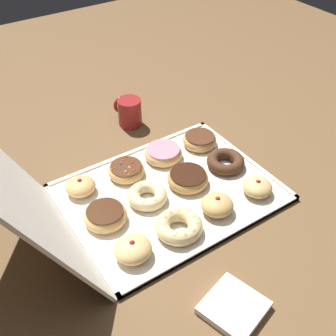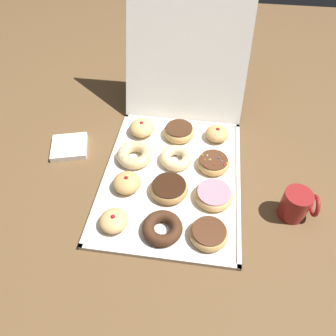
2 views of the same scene
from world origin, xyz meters
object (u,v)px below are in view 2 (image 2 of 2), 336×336
Objects in this scene: sprinkle_donut_8 at (213,163)px; chocolate_frosted_donut_10 at (180,132)px; jelly_filled_donut_9 at (142,128)px; jelly_filled_donut_11 at (217,134)px; pink_frosted_donut_5 at (214,195)px; cruller_donut_6 at (135,155)px; chocolate_cake_ring_donut_1 at (163,228)px; jelly_filled_donut_0 at (114,221)px; chocolate_frosted_donut_2 at (209,233)px; chocolate_frosted_donut_4 at (169,188)px; napkin_stack at (69,147)px; coffee_mug at (296,204)px; cruller_donut_7 at (176,158)px; jelly_filled_donut_3 at (127,183)px; donut_box at (172,178)px.

sprinkle_donut_8 is 0.95× the size of chocolate_frosted_donut_10.
jelly_filled_donut_9 is 0.27m from jelly_filled_donut_11.
cruller_donut_6 is (-0.27, 0.13, 0.00)m from pink_frosted_donut_5.
pink_frosted_donut_5 reaches higher than chocolate_cake_ring_donut_1.
jelly_filled_donut_0 reaches higher than chocolate_frosted_donut_2.
chocolate_frosted_donut_4 is at bearing -62.19° from jelly_filled_donut_9.
chocolate_cake_ring_donut_1 is at bearing -62.74° from cruller_donut_6.
napkin_stack is at bearing 142.63° from chocolate_cake_ring_donut_1.
chocolate_frosted_donut_2 is 0.41m from jelly_filled_donut_11.
sprinkle_donut_8 is 1.07× the size of coffee_mug.
jelly_filled_donut_0 is 0.74× the size of chocolate_frosted_donut_10.
cruller_donut_7 is (0.14, 0.01, -0.00)m from cruller_donut_6.
jelly_filled_donut_3 is 0.29m from napkin_stack.
jelly_filled_donut_3 is (-0.26, 0.14, 0.01)m from chocolate_frosted_donut_2.
donut_box is 0.38m from coffee_mug.
jelly_filled_donut_3 is at bearing -89.24° from jelly_filled_donut_9.
pink_frosted_donut_5 is 0.30m from cruller_donut_6.
pink_frosted_donut_5 is 0.13m from sprinkle_donut_8.
sprinkle_donut_8 is at bearing 44.57° from jelly_filled_donut_0.
sprinkle_donut_8 reaches higher than chocolate_frosted_donut_2.
jelly_filled_donut_9 reaches higher than cruller_donut_6.
jelly_filled_donut_11 reaches higher than cruller_donut_6.
jelly_filled_donut_3 is 0.29m from chocolate_frosted_donut_10.
chocolate_cake_ring_donut_1 is 0.14m from chocolate_frosted_donut_4.
chocolate_frosted_donut_4 is 0.30m from jelly_filled_donut_11.
coffee_mug is (0.37, 0.12, 0.02)m from chocolate_cake_ring_donut_1.
jelly_filled_donut_11 is at bearing 128.88° from coffee_mug.
chocolate_frosted_donut_4 is 1.08× the size of cruller_donut_7.
coffee_mug reaches higher than chocolate_frosted_donut_4.
jelly_filled_donut_11 is (0.01, 0.41, 0.00)m from chocolate_frosted_donut_2.
sprinkle_donut_8 is at bearing 92.98° from pink_frosted_donut_5.
chocolate_frosted_donut_2 is at bearing -0.09° from chocolate_cake_ring_donut_1.
napkin_stack is at bearing -155.70° from jelly_filled_donut_9.
napkin_stack is at bearing -167.09° from jelly_filled_donut_11.
donut_box is 0.24m from chocolate_frosted_donut_2.
donut_box is 0.24m from jelly_filled_donut_0.
jelly_filled_donut_3 is at bearing -154.83° from donut_box.
jelly_filled_donut_3 is 0.75× the size of pink_frosted_donut_5.
sprinkle_donut_8 is at bearing -47.22° from chocolate_frosted_donut_10.
cruller_donut_6 is 0.24m from napkin_stack.
sprinkle_donut_8 is (0.12, -0.01, -0.00)m from cruller_donut_7.
pink_frosted_donut_5 reaches higher than napkin_stack.
pink_frosted_donut_5 is at bearing -25.87° from cruller_donut_6.
cruller_donut_6 is 1.11× the size of cruller_donut_7.
jelly_filled_donut_11 is at bearing 45.98° from cruller_donut_7.
chocolate_cake_ring_donut_1 is 1.06× the size of sprinkle_donut_8.
jelly_filled_donut_0 is at bearing -90.39° from jelly_filled_donut_9.
jelly_filled_donut_3 is 0.94× the size of jelly_filled_donut_9.
jelly_filled_donut_3 is (0.01, 0.14, 0.00)m from jelly_filled_donut_0.
jelly_filled_donut_0 is 0.83× the size of coffee_mug.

